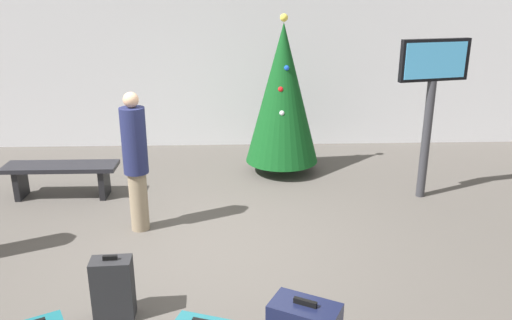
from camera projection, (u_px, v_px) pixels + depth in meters
The scene contains 7 objects.
ground_plane at pixel (206, 251), 5.76m from camera, with size 16.00×16.00×0.00m, color #514C47.
back_wall at pixel (216, 60), 9.25m from camera, with size 16.00×0.20×3.14m, color silver.
holiday_tree at pixel (283, 94), 7.87m from camera, with size 1.14×1.14×2.46m.
flight_info_kiosk at pixel (432, 88), 6.80m from camera, with size 0.98×0.30×2.19m.
waiting_bench at pixel (61, 173), 7.16m from camera, with size 1.55×0.44×0.48m.
traveller_0 at pixel (135, 159), 6.02m from camera, with size 0.41×0.41×1.70m.
suitcase_1 at pixel (113, 289), 4.54m from camera, with size 0.37×0.23×0.62m.
Camera 1 is at (0.37, -5.15, 2.82)m, focal length 35.98 mm.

